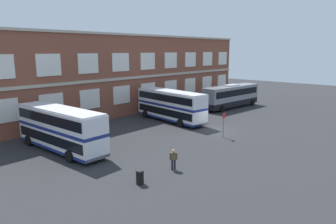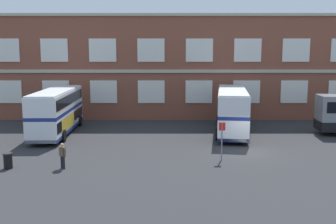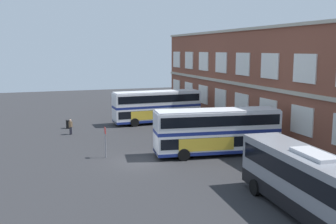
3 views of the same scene
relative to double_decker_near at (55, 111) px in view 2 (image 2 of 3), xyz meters
name	(u,v)px [view 2 (image 2 of 3)]	position (x,y,z in m)	size (l,w,h in m)	color
ground_plane	(239,146)	(16.08, -4.64, -2.15)	(120.00, 120.00, 0.00)	#2B2B2D
brick_terminal_building	(195,68)	(13.55, 11.34, 3.48)	(57.37, 8.19, 11.56)	brown
double_decker_near	(55,111)	(0.00, 0.00, 0.00)	(3.09, 11.07, 4.07)	silver
double_decker_middle	(230,110)	(16.12, 0.46, 0.00)	(4.02, 11.25, 4.07)	silver
waiting_passenger	(61,155)	(3.34, -10.99, -1.22)	(0.56, 0.48, 1.70)	black
bus_stand_flag	(220,137)	(13.91, -9.02, -0.51)	(0.44, 0.10, 2.70)	slate
station_litter_bin	(6,161)	(-0.23, -10.93, -1.63)	(0.60, 0.60, 1.03)	black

